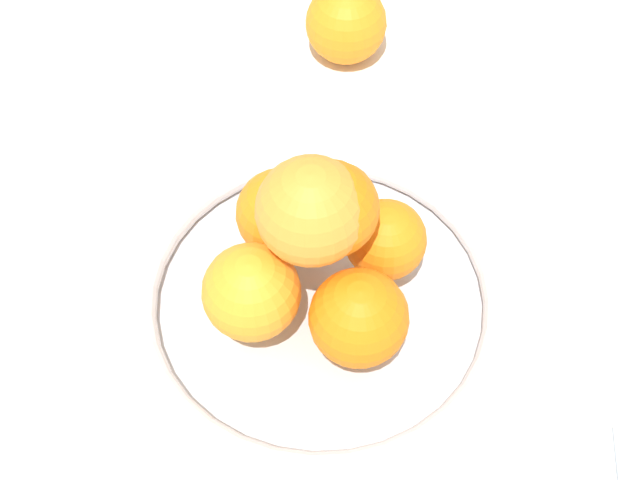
# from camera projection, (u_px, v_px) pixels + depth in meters

# --- Properties ---
(ground_plane) EXTENTS (4.00, 4.00, 0.00)m
(ground_plane) POSITION_uv_depth(u_px,v_px,m) (320.00, 311.00, 0.74)
(ground_plane) COLOR silver
(fruit_bowl) EXTENTS (0.30, 0.30, 0.03)m
(fruit_bowl) POSITION_uv_depth(u_px,v_px,m) (320.00, 301.00, 0.72)
(fruit_bowl) COLOR silver
(fruit_bowl) RESTS_ON ground_plane
(orange_pile) EXTENTS (0.17, 0.18, 0.14)m
(orange_pile) POSITION_uv_depth(u_px,v_px,m) (315.00, 246.00, 0.66)
(orange_pile) COLOR orange
(orange_pile) RESTS_ON fruit_bowl
(stray_orange) EXTENTS (0.08, 0.08, 0.08)m
(stray_orange) POSITION_uv_depth(u_px,v_px,m) (346.00, 23.00, 0.88)
(stray_orange) COLOR orange
(stray_orange) RESTS_ON ground_plane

